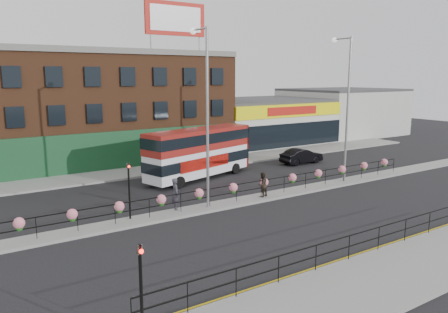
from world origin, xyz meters
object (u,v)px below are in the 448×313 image
lamp_column_west (205,102)px  lamp_column_east (345,97)px  double_decker_bus (200,148)px  pedestrian_b (262,185)px  pedestrian_a (176,194)px  car (301,156)px

lamp_column_west → lamp_column_east: (12.24, 0.10, 0.00)m
lamp_column_east → lamp_column_west: bearing=-179.5°
double_decker_bus → lamp_column_east: (8.56, -7.01, 4.09)m
double_decker_bus → pedestrian_b: 7.59m
lamp_column_west → double_decker_bus: bearing=62.7°
pedestrian_b → lamp_column_west: size_ratio=0.15×
pedestrian_a → lamp_column_east: lamp_column_east is taller
double_decker_bus → pedestrian_a: double_decker_bus is taller
car → pedestrian_a: bearing=111.8°
car → lamp_column_east: size_ratio=0.40×
lamp_column_west → lamp_column_east: 12.24m
pedestrian_a → lamp_column_west: lamp_column_west is taller
pedestrian_a → lamp_column_east: size_ratio=0.18×
car → pedestrian_b: size_ratio=2.58×
double_decker_bus → pedestrian_a: (-5.59, -6.82, -1.33)m
car → pedestrian_a: size_ratio=2.22×
pedestrian_a → pedestrian_b: size_ratio=1.16×
double_decker_bus → pedestrian_b: double_decker_bus is taller
double_decker_bus → lamp_column_west: 8.99m
car → lamp_column_west: lamp_column_west is taller
pedestrian_b → car: bearing=-160.3°
car → lamp_column_west: (-14.61, -7.10, 5.82)m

